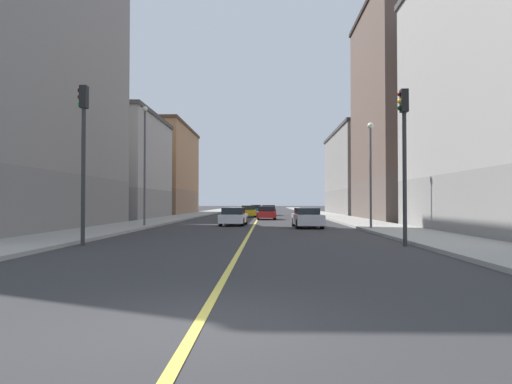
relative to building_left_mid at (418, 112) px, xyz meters
The scene contains 18 objects.
ground_plane 42.54m from the building_left_mid, 112.36° to the right, with size 400.00×400.00×0.00m, color #313032.
sidewalk_left 16.65m from the building_left_mid, 122.89° to the left, with size 3.78×168.00×0.15m, color #9E9B93.
sidewalk_right 28.63m from the building_left_mid, 155.89° to the left, with size 3.78×168.00×0.15m, color #9E9B93.
lane_center_stripe 21.80m from the building_left_mid, 145.23° to the left, with size 0.16×154.00×0.01m, color #E5D14C.
building_left_mid is the anchor object (origin of this frame).
building_left_far 20.97m from the building_left_mid, 90.00° to the left, with size 10.59×21.98×11.80m.
building_right_midblock 31.91m from the building_left_mid, behind, with size 10.59×14.80×10.88m.
building_right_distant 38.55m from the building_left_mid, 144.91° to the left, with size 10.59×19.34×12.82m.
traffic_light_left_near 28.88m from the building_left_mid, 109.41° to the right, with size 0.40×0.32×6.15m.
traffic_light_right_near 35.09m from the building_left_mid, 129.73° to the right, with size 0.40×0.32×6.38m.
street_lamp_left_near 19.40m from the building_left_mid, 117.07° to the right, with size 0.36×0.36×6.49m.
street_lamp_right_near 27.41m from the building_left_mid, 149.08° to the right, with size 0.36×0.36×8.12m.
car_white 22.57m from the building_left_mid, 147.92° to the right, with size 1.93×4.23×1.32m.
car_yellow 21.19m from the building_left_mid, 154.25° to the left, with size 1.94×4.16×1.34m.
car_teal 34.45m from the building_left_mid, 120.08° to the left, with size 1.95×4.61×1.28m.
car_silver 20.65m from the building_left_mid, 131.47° to the right, with size 1.92×4.60×1.33m.
car_maroon 22.74m from the building_left_mid, 135.14° to the left, with size 2.03×4.31×1.34m.
car_red 17.82m from the building_left_mid, behind, with size 1.93×4.11×1.31m.
Camera 1 is at (0.97, -6.31, 1.72)m, focal length 31.92 mm.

